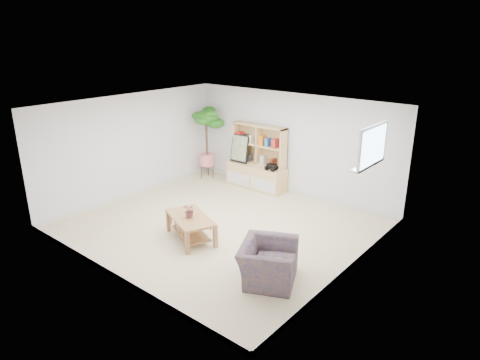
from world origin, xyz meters
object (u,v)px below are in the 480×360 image
Objects in this scene: coffee_table at (191,228)px; floor_tree at (207,143)px; armchair at (268,260)px; storage_unit at (257,157)px.

coffee_table is 0.59× the size of floor_tree.
armchair is at bearing 16.55° from coffee_table.
coffee_table is at bearing -75.79° from storage_unit.
storage_unit is at bearing 14.70° from armchair.
storage_unit reaches higher than armchair.
floor_tree is at bearing 29.02° from armchair.
storage_unit is 4.22m from armchair.
floor_tree reaches higher than armchair.
coffee_table is (0.76, -3.01, -0.56)m from storage_unit.
floor_tree reaches higher than coffee_table.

